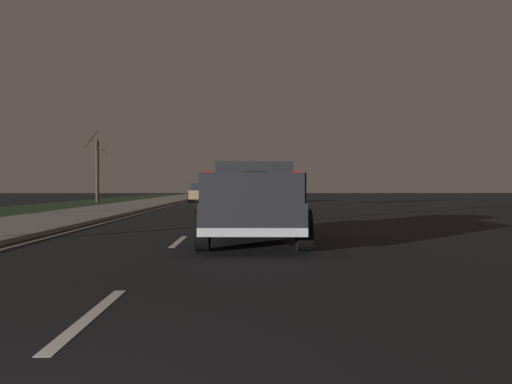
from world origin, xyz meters
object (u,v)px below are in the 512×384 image
object	(u,v)px
sedan_tan	(202,193)
pickup_truck	(254,199)
bare_tree_far	(97,169)
sedan_red	(249,193)

from	to	relation	value
sedan_tan	pickup_truck	bearing A→B (deg)	-172.99
pickup_truck	bare_tree_far	distance (m)	32.15
sedan_tan	bare_tree_far	distance (m)	8.80
bare_tree_far	pickup_truck	bearing A→B (deg)	-157.64
pickup_truck	bare_tree_far	size ratio (longest dim) A/B	0.94
sedan_red	bare_tree_far	size ratio (longest dim) A/B	0.75
pickup_truck	sedan_red	xyz separation A→B (m)	(27.82, -0.19, -0.20)
pickup_truck	sedan_tan	size ratio (longest dim) A/B	1.24
pickup_truck	sedan_tan	bearing A→B (deg)	7.01
bare_tree_far	sedan_red	bearing A→B (deg)	-98.57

